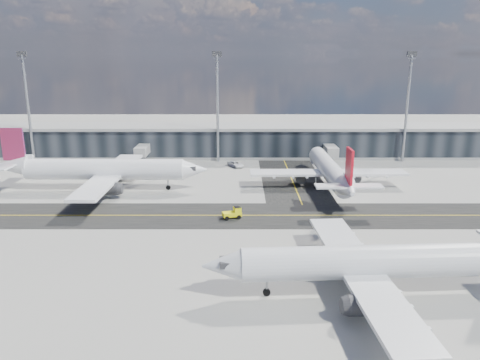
{
  "coord_description": "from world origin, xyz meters",
  "views": [
    {
      "loc": [
        5.94,
        -75.88,
        28.23
      ],
      "look_at": [
        5.93,
        10.02,
        5.0
      ],
      "focal_mm": 35.0,
      "sensor_mm": 36.0,
      "label": 1
    }
  ],
  "objects": [
    {
      "name": "baggage_tug",
      "position": [
        4.81,
        2.45,
        1.03
      ],
      "size": [
        3.56,
        2.41,
        2.05
      ],
      "rotation": [
        0.0,
        0.0,
        -1.3
      ],
      "color": "#FFF40D",
      "rests_on": "ground"
    },
    {
      "name": "terminal_concourse",
      "position": [
        0.04,
        54.93,
        4.09
      ],
      "size": [
        152.0,
        19.8,
        8.8
      ],
      "color": "black",
      "rests_on": "ground"
    },
    {
      "name": "airliner_redtail",
      "position": [
        25.3,
        21.9,
        3.96
      ],
      "size": [
        34.29,
        40.32,
        11.98
      ],
      "rotation": [
        0.0,
        0.0,
        0.01
      ],
      "color": "white",
      "rests_on": "ground"
    },
    {
      "name": "ground",
      "position": [
        0.0,
        0.0,
        0.0
      ],
      "size": [
        300.0,
        300.0,
        0.0
      ],
      "primitive_type": "plane",
      "color": "gray",
      "rests_on": "ground"
    },
    {
      "name": "taxiway_lanes",
      "position": [
        3.91,
        10.74,
        0.01
      ],
      "size": [
        180.0,
        63.0,
        0.03
      ],
      "color": "black",
      "rests_on": "ground"
    },
    {
      "name": "service_van",
      "position": [
        4.84,
        41.55,
        0.72
      ],
      "size": [
        4.81,
        5.68,
        1.45
      ],
      "primitive_type": "imported",
      "rotation": [
        0.0,
        0.0,
        0.56
      ],
      "color": "white",
      "rests_on": "ground"
    },
    {
      "name": "airliner_near",
      "position": [
        22.05,
        -24.3,
        4.03
      ],
      "size": [
        41.18,
        35.1,
        12.2
      ],
      "rotation": [
        0.0,
        0.0,
        1.63
      ],
      "color": "silver",
      "rests_on": "ground"
    },
    {
      "name": "floodlight_masts",
      "position": [
        0.0,
        48.0,
        15.61
      ],
      "size": [
        102.5,
        0.7,
        28.9
      ],
      "color": "gray",
      "rests_on": "ground"
    },
    {
      "name": "airliner_af",
      "position": [
        -23.57,
        20.72,
        4.4
      ],
      "size": [
        44.78,
        38.09,
        13.31
      ],
      "rotation": [
        0.0,
        0.0,
        -1.58
      ],
      "color": "white",
      "rests_on": "ground"
    }
  ]
}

